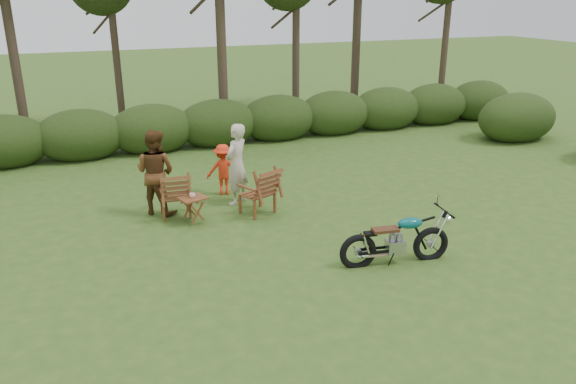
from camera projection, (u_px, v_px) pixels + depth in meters
name	position (u px, v px, depth m)	size (l,w,h in m)	color
ground	(358.00, 269.00, 9.65)	(80.00, 80.00, 0.00)	#2D4E1A
tree_line	(223.00, 15.00, 17.02)	(22.52, 11.62, 8.14)	#38291F
motorcycle	(394.00, 262.00, 9.88)	(1.90, 0.72, 1.09)	#0B979A
lawn_chair_right	(258.00, 213.00, 12.05)	(0.72, 0.72, 1.04)	brown
lawn_chair_left	(176.00, 215.00, 11.92)	(0.69, 0.69, 1.00)	#5A3716
side_table	(193.00, 210.00, 11.46)	(0.54, 0.46, 0.56)	brown
cup	(192.00, 195.00, 11.33)	(0.12, 0.12, 0.09)	beige
adult_a	(238.00, 203.00, 12.62)	(0.66, 0.44, 1.82)	beige
adult_b	(159.00, 212.00, 12.10)	(0.89, 0.69, 1.83)	#563318
child	(224.00, 194.00, 13.20)	(0.77, 0.44, 1.20)	red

